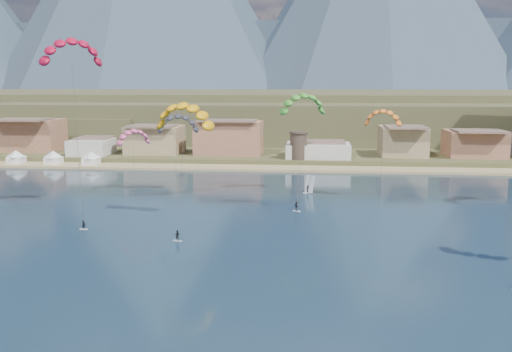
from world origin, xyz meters
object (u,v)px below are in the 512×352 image
at_px(kitesurfer_red, 71,48).
at_px(windsurfer, 309,187).
at_px(kitesurfer_yellow, 184,112).
at_px(kitesurfer_green, 303,101).
at_px(watchtower, 298,145).

bearing_deg(kitesurfer_red, windsurfer, 32.69).
bearing_deg(windsurfer, kitesurfer_yellow, -127.41).
distance_m(kitesurfer_red, kitesurfer_yellow, 24.39).
relative_size(kitesurfer_green, windsurfer, 6.33).
height_order(kitesurfer_yellow, kitesurfer_green, kitesurfer_green).
xyz_separation_m(watchtower, kitesurfer_green, (2.06, -47.54, 15.01)).
height_order(watchtower, windsurfer, watchtower).
distance_m(kitesurfer_red, kitesurfer_green, 50.36).
bearing_deg(kitesurfer_red, kitesurfer_yellow, -3.57).
relative_size(kitesurfer_red, kitesurfer_yellow, 1.41).
relative_size(kitesurfer_yellow, kitesurfer_green, 0.94).
height_order(kitesurfer_red, kitesurfer_yellow, kitesurfer_red).
xyz_separation_m(kitesurfer_red, windsurfer, (43.96, 28.21, -30.63)).
distance_m(kitesurfer_red, windsurfer, 60.55).
xyz_separation_m(kitesurfer_red, kitesurfer_green, (42.39, 25.05, -10.57)).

